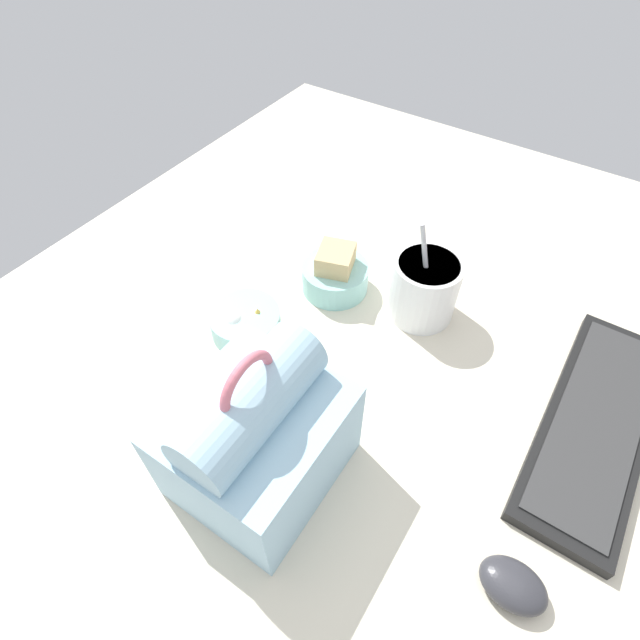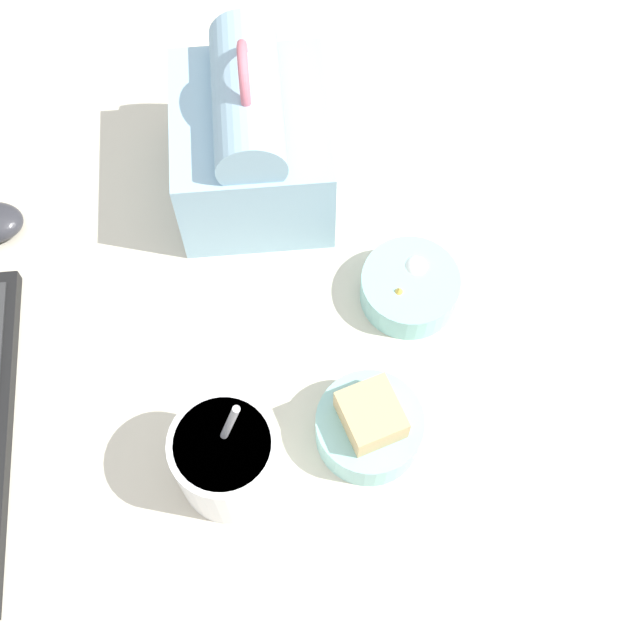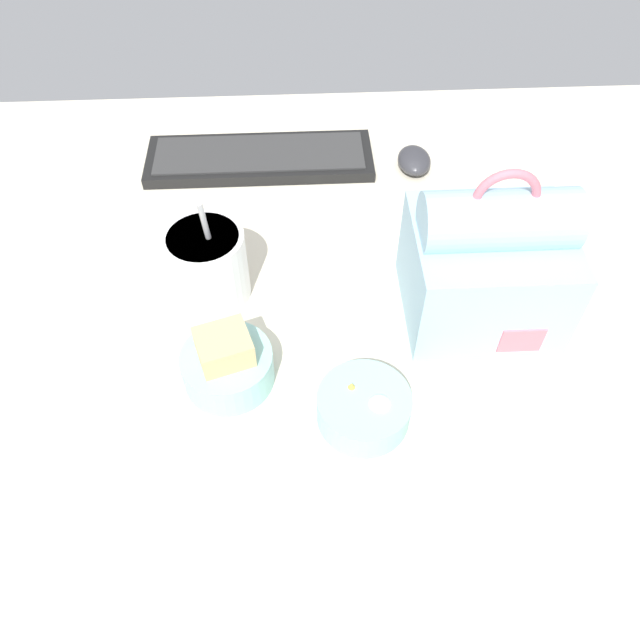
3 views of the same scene
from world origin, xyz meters
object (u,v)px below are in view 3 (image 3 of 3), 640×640
at_px(lunch_bag, 487,264).
at_px(computer_mouse, 414,160).
at_px(bento_bowl_snacks, 364,407).
at_px(keyboard, 260,158).
at_px(soup_cup, 208,265).
at_px(bento_bowl_sandwich, 227,364).

bearing_deg(lunch_bag, computer_mouse, 96.97).
bearing_deg(bento_bowl_snacks, keyboard, 104.23).
height_order(soup_cup, computer_mouse, soup_cup).
bearing_deg(keyboard, lunch_bag, -48.91).
xyz_separation_m(soup_cup, bento_bowl_sandwich, (0.03, -0.14, -0.02)).
height_order(keyboard, lunch_bag, lunch_bag).
bearing_deg(keyboard, soup_cup, -102.04).
height_order(bento_bowl_snacks, computer_mouse, bento_bowl_snacks).
distance_m(lunch_bag, computer_mouse, 0.31).
bearing_deg(bento_bowl_sandwich, keyboard, 85.70).
distance_m(bento_bowl_sandwich, bento_bowl_snacks, 0.16).
xyz_separation_m(lunch_bag, soup_cup, (-0.34, 0.04, -0.03)).
height_order(keyboard, computer_mouse, computer_mouse).
height_order(bento_bowl_sandwich, bento_bowl_snacks, bento_bowl_sandwich).
bearing_deg(bento_bowl_snacks, bento_bowl_sandwich, 158.53).
relative_size(bento_bowl_sandwich, computer_mouse, 1.50).
distance_m(bento_bowl_sandwich, computer_mouse, 0.48).
bearing_deg(soup_cup, bento_bowl_sandwich, -78.62).
relative_size(soup_cup, bento_bowl_sandwich, 1.58).
xyz_separation_m(bento_bowl_sandwich, bento_bowl_snacks, (0.15, -0.06, -0.01)).
relative_size(bento_bowl_snacks, computer_mouse, 1.48).
bearing_deg(soup_cup, computer_mouse, 39.76).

